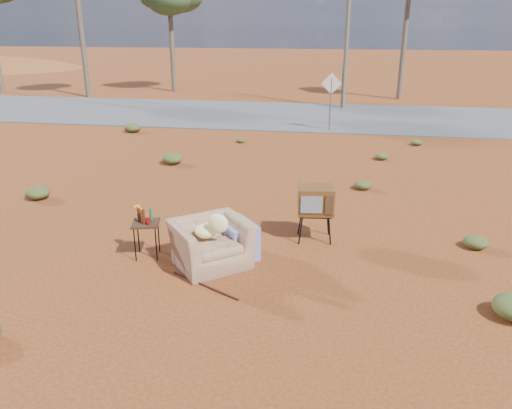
# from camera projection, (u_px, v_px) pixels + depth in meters

# --- Properties ---
(ground) EXTENTS (140.00, 140.00, 0.00)m
(ground) POSITION_uv_depth(u_px,v_px,m) (221.00, 274.00, 8.44)
(ground) COLOR brown
(ground) RESTS_ON ground
(highway) EXTENTS (140.00, 7.00, 0.04)m
(highway) POSITION_uv_depth(u_px,v_px,m) (297.00, 116.00, 22.30)
(highway) COLOR #565659
(highway) RESTS_ON ground
(armchair) EXTENTS (1.57, 1.63, 1.09)m
(armchair) POSITION_uv_depth(u_px,v_px,m) (216.00, 236.00, 8.67)
(armchair) COLOR #9B7354
(armchair) RESTS_ON ground
(tv_unit) EXTENTS (0.73, 0.61, 1.08)m
(tv_unit) POSITION_uv_depth(u_px,v_px,m) (316.00, 201.00, 9.50)
(tv_unit) COLOR black
(tv_unit) RESTS_ON ground
(side_table) EXTENTS (0.55, 0.55, 0.94)m
(side_table) POSITION_uv_depth(u_px,v_px,m) (144.00, 221.00, 8.87)
(side_table) COLOR #372014
(side_table) RESTS_ON ground
(rusty_bar) EXTENTS (1.27, 0.73, 0.04)m
(rusty_bar) POSITION_uv_depth(u_px,v_px,m) (205.00, 285.00, 8.05)
(rusty_bar) COLOR #512215
(rusty_bar) RESTS_ON ground
(road_sign) EXTENTS (0.78, 0.06, 2.19)m
(road_sign) POSITION_uv_depth(u_px,v_px,m) (331.00, 92.00, 18.79)
(road_sign) COLOR brown
(road_sign) RESTS_ON ground
(utility_pole_center) EXTENTS (1.40, 0.20, 8.00)m
(utility_pole_center) POSITION_uv_depth(u_px,v_px,m) (348.00, 17.00, 22.88)
(utility_pole_center) COLOR brown
(utility_pole_center) RESTS_ON ground
(scrub_patch) EXTENTS (17.49, 8.07, 0.33)m
(scrub_patch) POSITION_uv_depth(u_px,v_px,m) (229.00, 184.00, 12.59)
(scrub_patch) COLOR #465625
(scrub_patch) RESTS_ON ground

